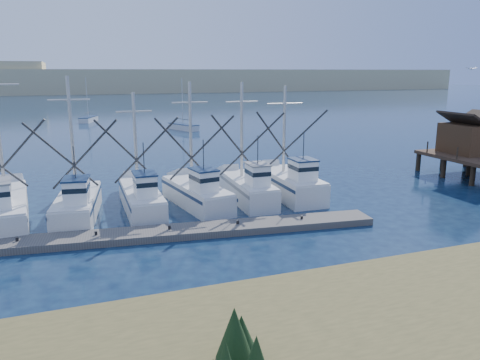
% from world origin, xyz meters
% --- Properties ---
extents(ground, '(500.00, 500.00, 0.00)m').
position_xyz_m(ground, '(0.00, 0.00, 0.00)').
color(ground, '#0B1833').
rests_on(ground, ground).
extents(floating_dock, '(30.53, 5.45, 0.41)m').
position_xyz_m(floating_dock, '(-10.20, 5.56, 0.20)').
color(floating_dock, '#58534E').
rests_on(floating_dock, ground).
extents(dune_ridge, '(360.00, 60.00, 10.00)m').
position_xyz_m(dune_ridge, '(0.00, 210.00, 5.00)').
color(dune_ridge, tan).
rests_on(dune_ridge, ground).
extents(trawler_fleet, '(29.63, 9.28, 10.08)m').
position_xyz_m(trawler_fleet, '(-10.41, 10.55, 0.97)').
color(trawler_fleet, silver).
rests_on(trawler_fleet, ground).
extents(sailboat_near, '(3.88, 6.36, 8.10)m').
position_xyz_m(sailboat_near, '(5.13, 53.37, 0.49)').
color(sailboat_near, silver).
rests_on(sailboat_near, ground).
extents(sailboat_far, '(3.71, 6.12, 8.10)m').
position_xyz_m(sailboat_far, '(-8.53, 71.46, 0.49)').
color(sailboat_far, silver).
rests_on(sailboat_far, ground).
extents(flying_gull, '(1.00, 0.18, 0.18)m').
position_xyz_m(flying_gull, '(15.94, 7.36, 9.36)').
color(flying_gull, white).
rests_on(flying_gull, ground).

